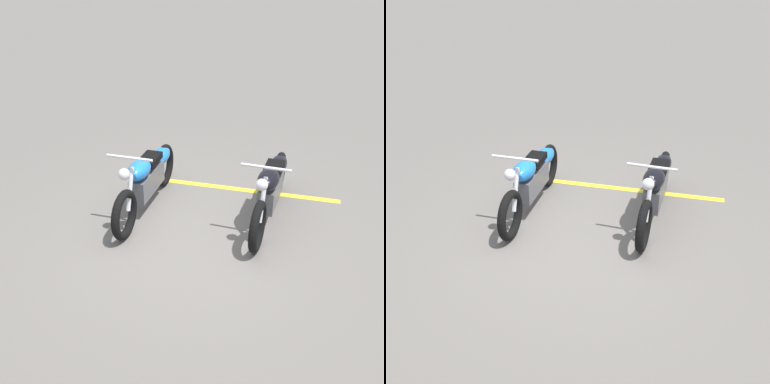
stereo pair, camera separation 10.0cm
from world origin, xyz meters
TOP-DOWN VIEW (x-y plane):
  - ground_plane at (0.00, 0.00)m, footprint 60.00×60.00m
  - motorcycle_bright_foreground at (-0.56, -0.86)m, footprint 2.23×0.62m
  - motorcycle_dark_foreground at (-0.87, 0.85)m, footprint 2.23×0.62m
  - parking_stripe_near at (-1.51, 0.19)m, footprint 0.39×3.20m

SIDE VIEW (x-z plane):
  - ground_plane at x=0.00m, z-range 0.00..0.00m
  - parking_stripe_near at x=-1.51m, z-range 0.00..0.01m
  - motorcycle_bright_foreground at x=-0.56m, z-range -0.06..0.98m
  - motorcycle_dark_foreground at x=-0.87m, z-range -0.06..0.98m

